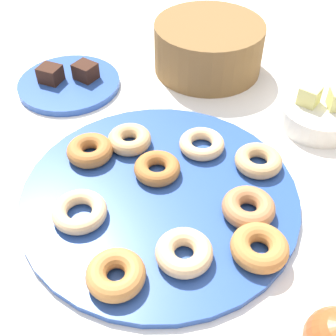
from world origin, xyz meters
name	(u,v)px	position (x,y,z in m)	size (l,w,h in m)	color
ground_plane	(160,197)	(0.00, 0.00, 0.00)	(2.40, 2.40, 0.00)	white
donut_plate	(160,195)	(0.00, 0.00, 0.01)	(0.46, 0.46, 0.01)	#284C9E
donut_0	(80,212)	(-0.09, -0.10, 0.02)	(0.09, 0.09, 0.02)	#EABC84
donut_1	(116,275)	(0.03, -0.17, 0.03)	(0.08, 0.08, 0.03)	#BC7A3D
donut_2	(259,248)	(0.18, -0.04, 0.03)	(0.08, 0.08, 0.03)	#BC7A3D
donut_3	(90,150)	(-0.15, 0.02, 0.03)	(0.08, 0.08, 0.03)	#AD6B33
donut_4	(184,252)	(0.09, -0.10, 0.03)	(0.08, 0.08, 0.03)	#EABC84
donut_5	(130,139)	(-0.10, 0.08, 0.03)	(0.08, 0.08, 0.03)	tan
donut_6	(202,144)	(0.02, 0.13, 0.02)	(0.08, 0.08, 0.02)	#EABC84
donut_7	(248,208)	(0.14, 0.02, 0.03)	(0.08, 0.08, 0.03)	#B27547
donut_8	(157,168)	(-0.02, 0.04, 0.03)	(0.08, 0.08, 0.03)	#AD6B33
donut_9	(258,161)	(0.12, 0.13, 0.03)	(0.08, 0.08, 0.03)	tan
cake_plate	(69,84)	(-0.33, 0.20, 0.01)	(0.22, 0.22, 0.01)	#284C9E
brownie_near	(50,74)	(-0.37, 0.18, 0.03)	(0.05, 0.04, 0.04)	#381E14
brownie_far	(85,71)	(-0.30, 0.23, 0.03)	(0.05, 0.04, 0.04)	#381E14
basket	(208,47)	(-0.09, 0.41, 0.05)	(0.24, 0.24, 0.11)	brown
fruit_bowl	(318,116)	(0.18, 0.32, 0.02)	(0.15, 0.15, 0.04)	silver
melon_chunk_left	(310,95)	(0.16, 0.32, 0.06)	(0.04, 0.04, 0.04)	#DBD67A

